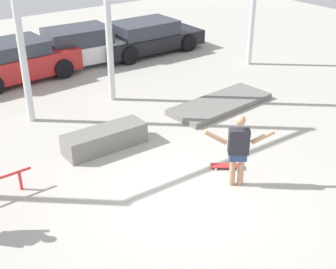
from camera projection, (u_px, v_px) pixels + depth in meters
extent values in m
plane|color=#B2ADA3|center=(186.00, 193.00, 10.04)|extent=(36.00, 36.00, 0.00)
cylinder|color=tan|center=(232.00, 169.00, 10.17)|extent=(0.13, 0.13, 0.79)
cylinder|color=tan|center=(241.00, 169.00, 10.17)|extent=(0.13, 0.13, 0.79)
cube|color=navy|center=(238.00, 156.00, 10.02)|extent=(0.42, 0.38, 0.17)
cube|color=#26262D|center=(239.00, 142.00, 9.86)|extent=(0.48, 0.43, 0.57)
sphere|color=tan|center=(240.00, 120.00, 9.63)|extent=(0.22, 0.22, 0.22)
cylinder|color=tan|center=(216.00, 137.00, 9.81)|extent=(0.47, 0.37, 0.35)
cylinder|color=tan|center=(263.00, 137.00, 9.82)|extent=(0.47, 0.37, 0.35)
cube|color=red|center=(227.00, 165.00, 10.93)|extent=(0.73, 0.62, 0.01)
cylinder|color=silver|center=(237.00, 165.00, 11.05)|extent=(0.06, 0.06, 0.05)
cylinder|color=silver|center=(238.00, 169.00, 10.85)|extent=(0.06, 0.06, 0.05)
cylinder|color=silver|center=(215.00, 165.00, 11.05)|extent=(0.06, 0.06, 0.05)
cylinder|color=silver|center=(216.00, 169.00, 10.86)|extent=(0.06, 0.06, 0.05)
cube|color=slate|center=(105.00, 139.00, 11.71)|extent=(2.12, 0.70, 0.53)
cube|color=slate|center=(220.00, 104.00, 14.12)|extent=(3.45, 1.61, 0.17)
cylinder|color=red|center=(20.00, 180.00, 10.07)|extent=(0.07, 0.07, 0.45)
cube|color=red|center=(18.00, 64.00, 15.99)|extent=(4.14, 2.04, 0.73)
cube|color=#2D333D|center=(11.00, 48.00, 15.63)|extent=(2.32, 1.78, 0.46)
cylinder|color=black|center=(41.00, 57.00, 17.39)|extent=(0.70, 0.26, 0.68)
cylinder|color=black|center=(63.00, 69.00, 16.20)|extent=(0.70, 0.26, 0.68)
cube|color=white|center=(83.00, 51.00, 17.57)|extent=(4.27, 1.86, 0.62)
cube|color=#2D333D|center=(77.00, 36.00, 17.21)|extent=(2.38, 1.64, 0.58)
cylinder|color=black|center=(105.00, 45.00, 18.88)|extent=(0.67, 0.25, 0.66)
cylinder|color=black|center=(124.00, 55.00, 17.67)|extent=(0.67, 0.25, 0.66)
cylinder|color=black|center=(43.00, 55.00, 17.62)|extent=(0.67, 0.25, 0.66)
cylinder|color=black|center=(58.00, 67.00, 16.41)|extent=(0.67, 0.25, 0.66)
cube|color=black|center=(148.00, 41.00, 18.85)|extent=(4.55, 1.80, 0.56)
cube|color=#2D333D|center=(144.00, 28.00, 18.51)|extent=(2.51, 1.64, 0.54)
cylinder|color=black|center=(164.00, 34.00, 20.27)|extent=(0.69, 0.23, 0.69)
cylinder|color=black|center=(188.00, 43.00, 19.04)|extent=(0.69, 0.23, 0.69)
cylinder|color=black|center=(107.00, 45.00, 18.78)|extent=(0.69, 0.23, 0.69)
cylinder|color=black|center=(130.00, 55.00, 17.55)|extent=(0.69, 0.23, 0.69)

